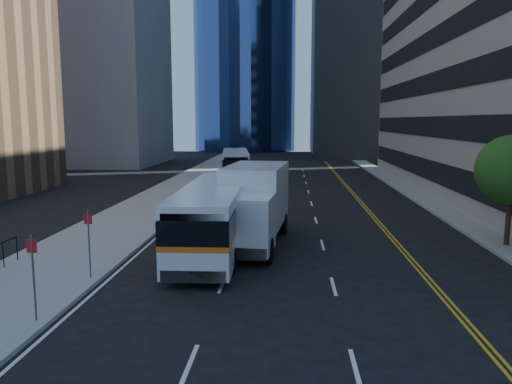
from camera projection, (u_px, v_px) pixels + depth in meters
ground at (323, 307)px, 15.89m from camera, size 160.00×160.00×0.00m
sidewalk_west at (175, 191)px, 41.26m from camera, size 5.00×90.00×0.15m
sidewalk_east at (415, 194)px, 39.98m from camera, size 2.00×90.00×0.15m
midrise_west at (89, 33)px, 66.60m from camera, size 18.00×18.00×35.00m
street_tree at (512, 170)px, 22.68m from camera, size 3.20×3.20×5.10m
bus_front at (214, 215)px, 22.73m from camera, size 2.76×11.63×2.99m
bus_rear at (235, 164)px, 49.73m from camera, size 3.73×11.44×2.90m
box_truck at (252, 204)px, 23.59m from camera, size 3.41×7.99×3.72m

